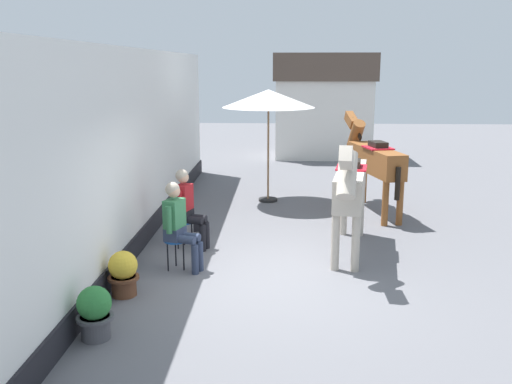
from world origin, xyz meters
name	(u,v)px	position (x,y,z in m)	size (l,w,h in m)	color
ground_plane	(280,223)	(0.00, 3.00, 0.00)	(40.00, 40.00, 0.00)	slate
pub_facade_wall	(132,159)	(-2.55, 1.50, 1.54)	(0.34, 14.00, 3.40)	white
distant_cottage	(323,104)	(1.40, 11.79, 1.80)	(3.40, 2.60, 3.50)	silver
seated_visitor_near	(178,222)	(-1.55, 0.29, 0.78)	(0.61, 0.49, 1.39)	#194C99
seated_visitor_far	(187,205)	(-1.59, 1.37, 0.78)	(0.61, 0.48, 1.39)	#194C99
saddled_horse_near	(350,186)	(1.16, 1.21, 1.16)	(0.81, 2.98, 2.06)	#B2A899
saddled_horse_far	(373,159)	(1.97, 4.04, 1.16)	(0.97, 2.95, 2.06)	brown
flower_planter_near	(95,312)	(-2.12, -2.01, 0.33)	(0.43, 0.43, 0.64)	#4C4C51
flower_planter_middle	(123,273)	(-2.14, -0.75, 0.33)	(0.43, 0.43, 0.64)	brown
cafe_parasol	(268,99)	(-0.29, 4.93, 2.36)	(2.10, 2.10, 2.58)	black
satchel_bag	(201,226)	(-1.52, 2.40, 0.10)	(0.28, 0.12, 0.20)	black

